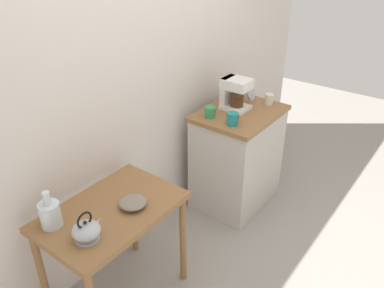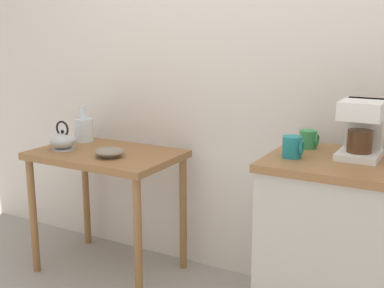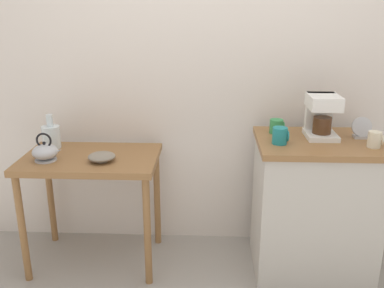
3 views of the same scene
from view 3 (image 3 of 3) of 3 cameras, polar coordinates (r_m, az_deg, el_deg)
The scene contains 12 objects.
ground_plane at distance 2.91m, azimuth 1.80°, elevation -16.31°, with size 8.00×8.00×0.00m, color gray.
back_wall at distance 2.87m, azimuth 4.28°, elevation 13.17°, with size 4.40×0.10×2.80m, color silver.
wooden_table at distance 2.77m, azimuth -13.32°, elevation -3.61°, with size 0.84×0.55×0.75m.
kitchen_counter at distance 2.80m, azimuth 15.90°, elevation -8.09°, with size 0.74×0.57×0.88m.
bowl_stoneware at distance 2.62m, azimuth -12.01°, elevation -1.67°, with size 0.16×0.16×0.05m.
teakettle at distance 2.72m, azimuth -19.05°, elevation -1.00°, with size 0.19×0.15×0.18m.
glass_carafe_vase at distance 2.94m, azimuth -18.34°, elevation 1.02°, with size 0.12×0.12×0.23m.
coffee_maker at distance 2.68m, azimuth 16.98°, elevation 3.88°, with size 0.18×0.22×0.26m.
mug_small_cream at distance 2.60m, azimuth 23.30°, elevation 0.56°, with size 0.08×0.07×0.09m.
mug_dark_teal at distance 2.50m, azimuth 11.73°, elevation 1.10°, with size 0.09×0.09×0.10m.
mug_tall_green at distance 2.71m, azimuth 11.27°, elevation 2.33°, with size 0.09×0.08×0.09m.
table_clock at distance 2.74m, azimuth 21.75°, elevation 1.88°, with size 0.12×0.06×0.13m.
Camera 3 is at (0.02, -2.40, 1.66)m, focal length 39.81 mm.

